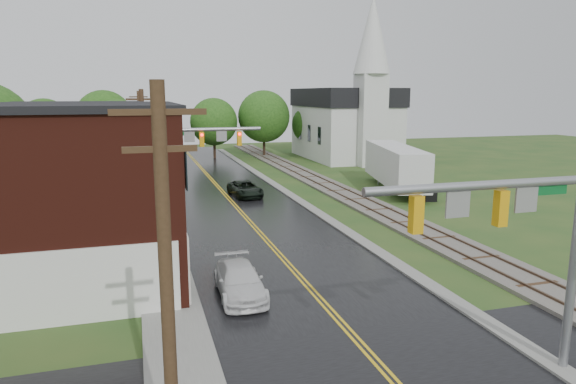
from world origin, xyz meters
name	(u,v)px	position (x,y,z in m)	size (l,w,h in m)	color
main_road	(233,204)	(0.00, 30.00, 0.00)	(10.00, 90.00, 0.02)	black
curb_right	(281,189)	(5.40, 35.00, 0.00)	(0.80, 70.00, 0.12)	gray
sidewalk_left	(157,224)	(-6.20, 25.00, 0.00)	(2.40, 50.00, 0.12)	gray
brick_building	(17,198)	(-12.48, 15.00, 4.15)	(14.30, 10.30, 8.30)	#46170F
yellow_house	(79,179)	(-11.00, 26.00, 3.20)	(8.00, 7.00, 6.40)	tan
darkred_building	(104,173)	(-10.00, 35.00, 2.20)	(7.00, 6.00, 4.40)	#3F0F0C
church	(348,116)	(20.00, 53.74, 5.83)	(10.40, 18.40, 20.00)	silver
railroad	(327,186)	(10.00, 35.00, 0.11)	(3.20, 80.00, 0.30)	#59544C
traffic_signal_near	(521,224)	(3.47, 2.00, 4.97)	(7.34, 0.30, 7.20)	gray
traffic_signal_far	(191,147)	(-3.47, 27.00, 4.97)	(7.34, 0.43, 7.20)	gray
utility_pole_a	(167,296)	(-6.80, 0.00, 4.72)	(1.80, 0.28, 9.00)	#382616
utility_pole_b	(145,161)	(-6.80, 22.00, 4.72)	(1.80, 0.28, 9.00)	#382616
utility_pole_c	(140,134)	(-6.80, 44.00, 4.72)	(1.80, 0.28, 9.00)	#382616
tree_left_c	(59,141)	(-13.85, 39.90, 4.51)	(6.00, 6.00, 7.65)	black
tree_left_e	(119,132)	(-8.85, 45.90, 4.81)	(6.40, 6.40, 8.16)	black
suv_dark	(245,189)	(1.53, 32.50, 0.66)	(2.20, 4.77, 1.33)	black
pickup_white	(240,281)	(-3.23, 10.94, 0.68)	(1.91, 4.70, 1.36)	silver
semi_trailer	(396,165)	(15.24, 31.44, 2.39)	(5.75, 13.28, 4.04)	black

